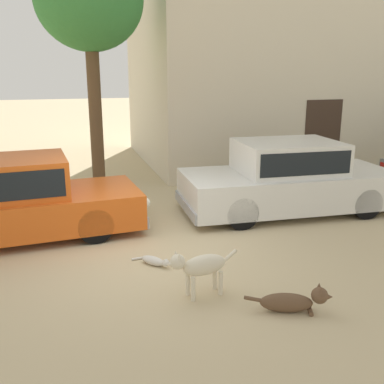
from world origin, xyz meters
The scene contains 8 objects.
ground_plane centered at (0.00, 0.00, 0.00)m, with size 80.00×80.00×0.00m, color tan.
parked_sedan_nearest centered at (-2.10, 1.30, 0.70)m, with size 4.73×2.06×1.43m.
parked_sedan_second centered at (3.33, 1.33, 0.73)m, with size 4.60×2.05×1.48m.
apartment_block centered at (7.64, 7.12, 4.45)m, with size 12.45×6.25×8.90m.
stray_dog_spotted centered at (1.48, -2.39, 0.15)m, with size 1.05×0.44×0.37m.
stray_dog_tan centered at (0.47, -1.67, 0.43)m, with size 1.02×0.32×0.68m.
stray_cat centered at (0.10, -0.56, 0.07)m, with size 0.51×0.53×0.16m.
acacia_tree_left centered at (-0.30, 4.35, 4.38)m, with size 2.48×2.23×5.63m.
Camera 1 is at (-1.14, -6.81, 2.91)m, focal length 42.04 mm.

